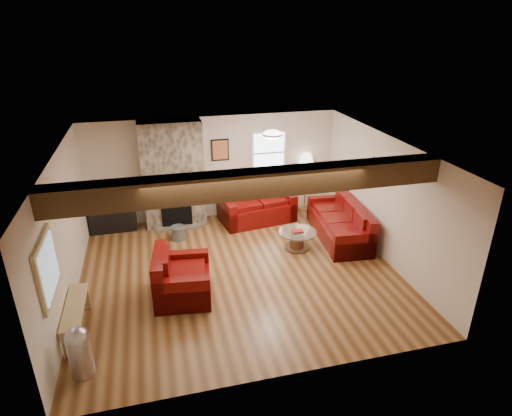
{
  "coord_description": "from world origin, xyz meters",
  "views": [
    {
      "loc": [
        -1.44,
        -7.0,
        4.53
      ],
      "look_at": [
        0.44,
        0.4,
        1.15
      ],
      "focal_mm": 30.0,
      "sensor_mm": 36.0,
      "label": 1
    }
  ],
  "objects_px": {
    "sofa_three": "(339,221)",
    "loveseat": "(257,203)",
    "armchair_red": "(182,275)",
    "floor_lamp": "(307,162)",
    "coffee_table": "(297,240)",
    "tv_cabinet": "(113,220)",
    "television": "(110,200)"
  },
  "relations": [
    {
      "from": "loveseat",
      "to": "floor_lamp",
      "type": "height_order",
      "value": "floor_lamp"
    },
    {
      "from": "tv_cabinet",
      "to": "television",
      "type": "height_order",
      "value": "television"
    },
    {
      "from": "loveseat",
      "to": "armchair_red",
      "type": "bearing_deg",
      "value": -135.02
    },
    {
      "from": "armchair_red",
      "to": "coffee_table",
      "type": "xyz_separation_m",
      "value": [
        2.54,
        1.15,
        -0.24
      ]
    },
    {
      "from": "loveseat",
      "to": "floor_lamp",
      "type": "xyz_separation_m",
      "value": [
        1.36,
        0.32,
        0.82
      ]
    },
    {
      "from": "armchair_red",
      "to": "coffee_table",
      "type": "distance_m",
      "value": 2.8
    },
    {
      "from": "armchair_red",
      "to": "floor_lamp",
      "type": "distance_m",
      "value": 4.66
    },
    {
      "from": "coffee_table",
      "to": "floor_lamp",
      "type": "xyz_separation_m",
      "value": [
        0.87,
        1.91,
        1.08
      ]
    },
    {
      "from": "armchair_red",
      "to": "floor_lamp",
      "type": "xyz_separation_m",
      "value": [
        3.41,
        3.07,
        0.84
      ]
    },
    {
      "from": "loveseat",
      "to": "coffee_table",
      "type": "height_order",
      "value": "loveseat"
    },
    {
      "from": "television",
      "to": "coffee_table",
      "type": "bearing_deg",
      "value": -26.12
    },
    {
      "from": "sofa_three",
      "to": "television",
      "type": "relative_size",
      "value": 2.71
    },
    {
      "from": "sofa_three",
      "to": "tv_cabinet",
      "type": "xyz_separation_m",
      "value": [
        -4.93,
        1.64,
        -0.15
      ]
    },
    {
      "from": "sofa_three",
      "to": "tv_cabinet",
      "type": "height_order",
      "value": "sofa_three"
    },
    {
      "from": "tv_cabinet",
      "to": "floor_lamp",
      "type": "xyz_separation_m",
      "value": [
        4.73,
        0.02,
        1.02
      ]
    },
    {
      "from": "floor_lamp",
      "to": "tv_cabinet",
      "type": "bearing_deg",
      "value": -179.76
    },
    {
      "from": "coffee_table",
      "to": "loveseat",
      "type": "bearing_deg",
      "value": 107.2
    },
    {
      "from": "loveseat",
      "to": "television",
      "type": "bearing_deg",
      "value": 166.54
    },
    {
      "from": "television",
      "to": "floor_lamp",
      "type": "xyz_separation_m",
      "value": [
        4.73,
        0.02,
        0.54
      ]
    },
    {
      "from": "tv_cabinet",
      "to": "loveseat",
      "type": "bearing_deg",
      "value": -5.09
    },
    {
      "from": "sofa_three",
      "to": "loveseat",
      "type": "height_order",
      "value": "loveseat"
    },
    {
      "from": "floor_lamp",
      "to": "television",
      "type": "bearing_deg",
      "value": -179.76
    },
    {
      "from": "sofa_three",
      "to": "coffee_table",
      "type": "height_order",
      "value": "sofa_three"
    },
    {
      "from": "loveseat",
      "to": "armchair_red",
      "type": "xyz_separation_m",
      "value": [
        -2.04,
        -2.75,
        -0.02
      ]
    },
    {
      "from": "armchair_red",
      "to": "floor_lamp",
      "type": "bearing_deg",
      "value": -41.25
    },
    {
      "from": "sofa_three",
      "to": "television",
      "type": "distance_m",
      "value": 5.21
    },
    {
      "from": "sofa_three",
      "to": "tv_cabinet",
      "type": "bearing_deg",
      "value": -102.84
    },
    {
      "from": "loveseat",
      "to": "sofa_three",
      "type": "bearing_deg",
      "value": -49.07
    },
    {
      "from": "coffee_table",
      "to": "tv_cabinet",
      "type": "relative_size",
      "value": 0.79
    },
    {
      "from": "sofa_three",
      "to": "tv_cabinet",
      "type": "relative_size",
      "value": 2.06
    },
    {
      "from": "coffee_table",
      "to": "television",
      "type": "distance_m",
      "value": 4.34
    },
    {
      "from": "sofa_three",
      "to": "floor_lamp",
      "type": "xyz_separation_m",
      "value": [
        -0.2,
        1.66,
        0.87
      ]
    }
  ]
}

